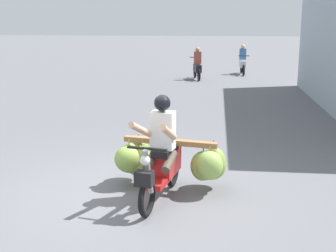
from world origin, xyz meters
TOP-DOWN VIEW (x-y plane):
  - ground_plane at (0.00, 0.00)m, footprint 120.00×120.00m
  - motorbike_main_loaded at (0.60, 0.21)m, footprint 1.82×1.91m
  - motorbike_distant_ahead_left at (0.47, 13.40)m, footprint 0.57×1.60m
  - motorbike_distant_ahead_right at (2.52, 15.48)m, footprint 0.50×1.62m

SIDE VIEW (x-z plane):
  - ground_plane at x=0.00m, z-range 0.00..0.00m
  - motorbike_main_loaded at x=0.60m, z-range -0.27..1.31m
  - motorbike_distant_ahead_left at x=0.47m, z-range -0.13..1.27m
  - motorbike_distant_ahead_right at x=2.52m, z-range -0.13..1.27m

